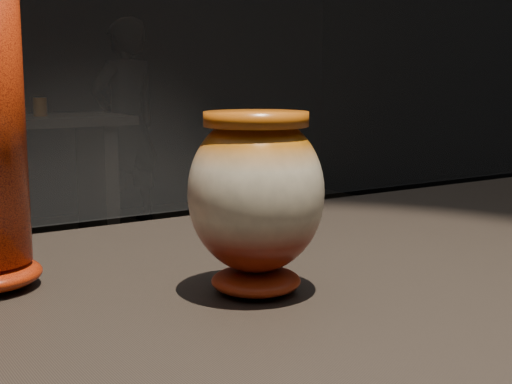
# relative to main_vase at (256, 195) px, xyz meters

# --- Properties ---
(main_vase) EXTENTS (0.17, 0.17, 0.19)m
(main_vase) POSITION_rel_main_vase_xyz_m (0.00, 0.00, 0.00)
(main_vase) COLOR maroon
(main_vase) RESTS_ON display_plinth
(back_vase_right) EXTENTS (0.08, 0.08, 0.10)m
(back_vase_right) POSITION_rel_main_vase_xyz_m (0.77, 3.43, -0.05)
(back_vase_right) COLOR brown
(back_vase_right) RESTS_ON back_shelf
(visitor) EXTENTS (0.63, 0.48, 1.55)m
(visitor) POSITION_rel_main_vase_xyz_m (1.71, 4.45, -0.23)
(visitor) COLOR black
(visitor) RESTS_ON ground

